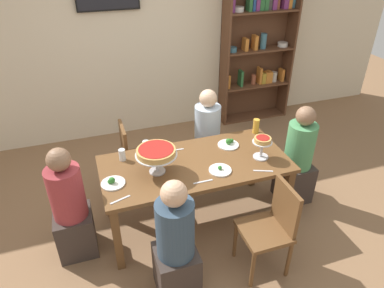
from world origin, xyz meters
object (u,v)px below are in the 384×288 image
at_px(bookshelf, 258,46).
at_px(cutlery_knife_far, 175,150).
at_px(salad_plate_near_diner, 229,144).
at_px(beer_glass_amber_tall, 256,126).
at_px(personal_pizza_stand, 262,143).
at_px(diner_head_west, 71,211).
at_px(salad_plate_far_diner, 220,170).
at_px(deep_dish_pizza_stand, 156,153).
at_px(cutlery_knife_near, 203,182).
at_px(salad_plate_spare, 113,183).
at_px(water_glass_clear_far, 122,155).
at_px(water_glass_clear_near, 146,146).
at_px(diner_far_right, 207,141).
at_px(cutlery_fork_near, 263,171).
at_px(dining_table, 195,170).
at_px(diner_head_east, 297,162).
at_px(cutlery_fork_far, 120,200).
at_px(chair_far_left, 135,155).
at_px(diner_near_left, 176,248).
at_px(chair_near_right, 272,225).

distance_m(bookshelf, cutlery_knife_far, 2.54).
distance_m(salad_plate_near_diner, beer_glass_amber_tall, 0.42).
bearing_deg(beer_glass_amber_tall, salad_plate_near_diner, -159.25).
bearing_deg(cutlery_knife_far, personal_pizza_stand, 156.61).
height_order(diner_head_west, salad_plate_far_diner, diner_head_west).
bearing_deg(deep_dish_pizza_stand, cutlery_knife_far, 49.36).
relative_size(diner_head_west, cutlery_knife_near, 6.39).
relative_size(bookshelf, salad_plate_spare, 10.41).
bearing_deg(water_glass_clear_far, water_glass_clear_near, 18.98).
height_order(bookshelf, water_glass_clear_far, bookshelf).
distance_m(diner_far_right, cutlery_fork_near, 1.08).
bearing_deg(cutlery_knife_near, water_glass_clear_far, 137.34).
height_order(diner_head_west, deep_dish_pizza_stand, diner_head_west).
bearing_deg(cutlery_knife_far, diner_head_west, 19.34).
xyz_separation_m(dining_table, personal_pizza_stand, (0.64, -0.12, 0.25)).
distance_m(salad_plate_near_diner, cutlery_fork_near, 0.53).
bearing_deg(salad_plate_far_diner, diner_head_east, 11.11).
bearing_deg(beer_glass_amber_tall, cutlery_knife_far, -176.11).
bearing_deg(dining_table, deep_dish_pizza_stand, -175.70).
height_order(salad_plate_spare, cutlery_fork_far, salad_plate_spare).
relative_size(deep_dish_pizza_stand, salad_plate_near_diner, 1.76).
xyz_separation_m(diner_head_west, salad_plate_far_diner, (1.37, -0.17, 0.26)).
relative_size(chair_far_left, salad_plate_near_diner, 4.01).
relative_size(salad_plate_near_diner, salad_plate_far_diner, 1.03).
bearing_deg(bookshelf, diner_head_west, -144.49).
relative_size(dining_table, diner_head_east, 1.57).
distance_m(personal_pizza_stand, salad_plate_spare, 1.44).
xyz_separation_m(dining_table, cutlery_fork_near, (0.55, -0.33, 0.09)).
distance_m(dining_table, beer_glass_amber_tall, 0.90).
distance_m(diner_near_left, cutlery_fork_near, 1.08).
distance_m(chair_far_left, salad_plate_near_diner, 1.07).
bearing_deg(diner_head_west, cutlery_knife_near, -13.51).
height_order(chair_far_left, beer_glass_amber_tall, beer_glass_amber_tall).
height_order(salad_plate_near_diner, cutlery_fork_near, salad_plate_near_diner).
xyz_separation_m(salad_plate_spare, cutlery_fork_near, (1.35, -0.25, -0.01)).
xyz_separation_m(salad_plate_near_diner, water_glass_clear_near, (-0.83, 0.16, 0.04)).
bearing_deg(salad_plate_far_diner, salad_plate_spare, 173.14).
bearing_deg(diner_head_west, salad_plate_near_diner, 7.63).
distance_m(bookshelf, chair_far_left, 2.61).
bearing_deg(diner_near_left, diner_far_right, -29.20).
relative_size(deep_dish_pizza_stand, cutlery_knife_near, 2.12).
relative_size(bookshelf, salad_plate_near_diner, 10.20).
distance_m(deep_dish_pizza_stand, salad_plate_far_diner, 0.61).
distance_m(diner_near_left, salad_plate_far_diner, 0.84).
bearing_deg(diner_far_right, cutlery_fork_far, -48.46).
distance_m(diner_head_west, cutlery_fork_near, 1.78).
bearing_deg(diner_head_west, deep_dish_pizza_stand, -0.00).
bearing_deg(cutlery_fork_far, salad_plate_near_diner, 5.03).
xyz_separation_m(diner_far_right, chair_near_right, (0.05, -1.46, -0.01)).
xyz_separation_m(bookshelf, water_glass_clear_far, (-2.33, -1.75, -0.35)).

